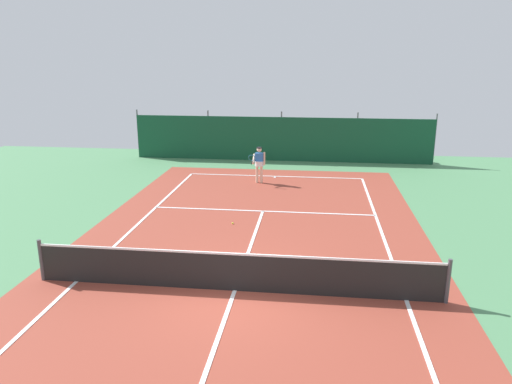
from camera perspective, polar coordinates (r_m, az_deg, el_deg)
ground_plane at (r=12.24m, az=-2.50°, el=-11.48°), size 36.00×36.00×0.00m
court_surface at (r=12.24m, az=-2.50°, el=-11.46°), size 11.02×26.60×0.01m
tennis_net at (r=12.02m, az=-2.52°, el=-9.31°), size 10.12×0.10×1.10m
back_fence at (r=27.32m, az=3.01°, el=5.26°), size 16.30×0.98×2.70m
tennis_player at (r=21.98m, az=0.36°, el=3.52°), size 0.72×0.75×1.64m
tennis_ball_near_player at (r=16.78m, az=-2.75°, el=-3.67°), size 0.07×0.07×0.07m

